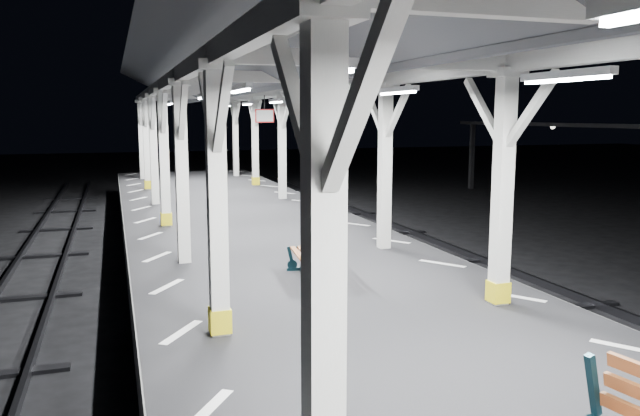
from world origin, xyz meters
TOP-DOWN VIEW (x-y plane):
  - hazard_stripes_left at (-2.45, 0.00)m, footprint 1.00×48.00m
  - hazard_stripes_right at (2.45, 0.00)m, footprint 1.00×48.00m
  - canopy at (0.00, -0.02)m, footprint 5.40×49.00m
  - bench_mid at (-0.10, 3.97)m, footprint 0.76×1.64m

SIDE VIEW (x-z plane):
  - hazard_stripes_left at x=-2.45m, z-range 1.00..1.01m
  - hazard_stripes_right at x=2.45m, z-range 1.00..1.01m
  - bench_mid at x=-0.10m, z-range 1.03..1.89m
  - canopy at x=0.00m, z-range 2.23..6.88m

